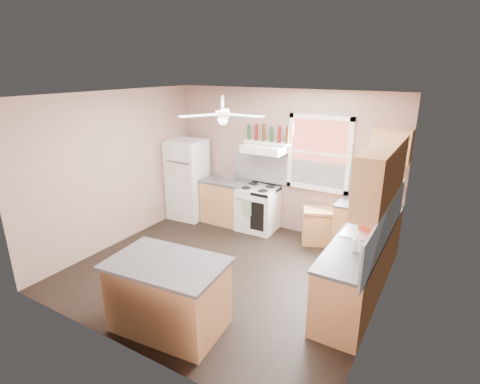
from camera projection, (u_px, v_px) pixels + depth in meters
The scene contains 32 objects.
floor at pixel (225, 271), 5.91m from camera, with size 4.50×4.50×0.00m, color black.
ceiling at pixel (222, 95), 5.05m from camera, with size 4.50×4.50×0.00m, color white.
wall_back at pixel (281, 161), 7.13m from camera, with size 4.50×0.05×2.70m, color gray.
wall_right at pixel (386, 221), 4.38m from camera, with size 0.05×4.00×2.70m, color gray.
wall_left at pixel (115, 169), 6.58m from camera, with size 0.05×4.00×2.70m, color gray.
backsplash_back at pixel (302, 174), 6.94m from camera, with size 2.90×0.03×0.55m, color white.
backsplash_right at pixel (386, 225), 4.70m from camera, with size 0.03×2.60×0.55m, color white.
window_view at pixel (319, 153), 6.66m from camera, with size 1.00×0.02×1.20m, color maroon.
window_frame at pixel (319, 154), 6.64m from camera, with size 1.16×0.07×1.36m, color white.
refrigerator at pixel (188, 179), 7.82m from camera, with size 0.70×0.68×1.66m, color white.
base_cabinet_left at pixel (226, 202), 7.67m from camera, with size 0.90×0.60×0.86m, color #B67D4C.
counter_left at pixel (226, 181), 7.53m from camera, with size 0.92×0.62×0.04m, color #424244.
toaster at pixel (230, 177), 7.42m from camera, with size 0.28×0.16×0.18m, color silver.
stove at pixel (258, 209), 7.32m from camera, with size 0.73×0.64×0.86m, color white.
range_hood at pixel (264, 149), 6.93m from camera, with size 0.78×0.50×0.14m, color white.
bottle_shelf at pixel (267, 142), 7.00m from camera, with size 0.90×0.26×0.03m, color white.
cart at pixel (321, 226), 6.78m from camera, with size 0.65×0.43×0.65m, color #B67D4C.
base_cabinet_corner at pixel (366, 231), 6.32m from camera, with size 1.00×0.60×0.86m, color #B67D4C.
base_cabinet_right at pixel (357, 271), 5.08m from camera, with size 0.60×2.20×0.86m, color #B67D4C.
counter_corner at pixel (369, 206), 6.17m from camera, with size 1.02×0.62×0.04m, color #424244.
counter_right at pixel (360, 241), 4.94m from camera, with size 0.62×2.22×0.04m, color #424244.
sink at pixel (363, 234), 5.10m from camera, with size 0.55×0.45×0.03m, color silver.
faucet at pixel (376, 232), 5.00m from camera, with size 0.03×0.03×0.14m, color silver.
upper_cabinet_right at pixel (382, 173), 4.75m from camera, with size 0.33×1.80×0.76m, color #B67D4C.
upper_cabinet_corner at pixel (391, 145), 5.86m from camera, with size 0.60×0.33×0.52m, color #B67D4C.
paper_towel at pixel (394, 185), 6.03m from camera, with size 0.12×0.12×0.26m, color white.
island at pixel (169, 296), 4.52m from camera, with size 1.30×0.82×0.86m, color #B67D4C.
island_top at pixel (166, 263), 4.38m from camera, with size 1.37×0.90×0.04m, color #424244.
ceiling_fan_hub at pixel (223, 114), 5.13m from camera, with size 0.20×0.20×0.08m, color white.
soap_bottle at pixel (356, 243), 4.57m from camera, with size 0.09×0.09×0.24m, color silver.
red_caddy at pixel (366, 226), 5.25m from camera, with size 0.18×0.12×0.10m, color red.
wine_bottles at pixel (268, 134), 6.95m from camera, with size 0.86×0.06×0.31m.
Camera 1 is at (2.85, -4.36, 3.07)m, focal length 28.00 mm.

